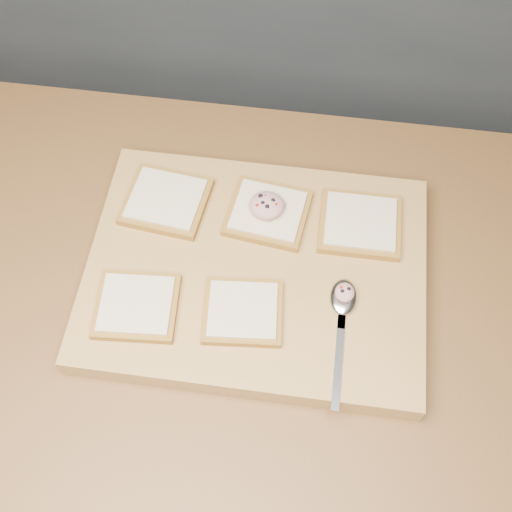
{
  "coord_description": "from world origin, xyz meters",
  "views": [
    {
      "loc": [
        0.04,
        -0.44,
        1.8
      ],
      "look_at": [
        -0.03,
        0.04,
        0.97
      ],
      "focal_mm": 45.0,
      "sensor_mm": 36.0,
      "label": 1
    }
  ],
  "objects": [
    {
      "name": "spoon_salad",
      "position": [
        0.11,
        -0.0,
        0.96
      ],
      "size": [
        0.03,
        0.03,
        0.02
      ],
      "color": "tan",
      "rests_on": "spoon"
    },
    {
      "name": "bread_far_left",
      "position": [
        -0.19,
        0.13,
        0.95
      ],
      "size": [
        0.14,
        0.13,
        0.02
      ],
      "color": "olive",
      "rests_on": "cutting_board"
    },
    {
      "name": "cutting_board",
      "position": [
        -0.03,
        0.04,
        0.92
      ],
      "size": [
        0.52,
        0.4,
        0.04
      ],
      "primitive_type": "cube",
      "color": "tan",
      "rests_on": "island_counter"
    },
    {
      "name": "island_counter",
      "position": [
        0.0,
        0.0,
        0.45
      ],
      "size": [
        2.0,
        0.8,
        0.9
      ],
      "color": "slate",
      "rests_on": "ground"
    },
    {
      "name": "bread_far_right",
      "position": [
        0.13,
        0.13,
        0.95
      ],
      "size": [
        0.13,
        0.12,
        0.02
      ],
      "color": "olive",
      "rests_on": "cutting_board"
    },
    {
      "name": "bread_far_center",
      "position": [
        -0.02,
        0.13,
        0.95
      ],
      "size": [
        0.14,
        0.13,
        0.02
      ],
      "color": "olive",
      "rests_on": "cutting_board"
    },
    {
      "name": "bread_near_center",
      "position": [
        -0.04,
        -0.04,
        0.95
      ],
      "size": [
        0.12,
        0.12,
        0.02
      ],
      "color": "olive",
      "rests_on": "cutting_board"
    },
    {
      "name": "bread_near_left",
      "position": [
        -0.19,
        -0.06,
        0.95
      ],
      "size": [
        0.13,
        0.12,
        0.02
      ],
      "color": "olive",
      "rests_on": "cutting_board"
    },
    {
      "name": "ground",
      "position": [
        0.0,
        0.0,
        0.0
      ],
      "size": [
        4.0,
        4.0,
        0.0
      ],
      "primitive_type": "plane",
      "color": "#515459",
      "rests_on": "ground"
    },
    {
      "name": "spoon",
      "position": [
        0.11,
        -0.02,
        0.95
      ],
      "size": [
        0.04,
        0.2,
        0.01
      ],
      "color": "silver",
      "rests_on": "cutting_board"
    },
    {
      "name": "tuna_salad_dollop",
      "position": [
        -0.02,
        0.13,
        0.97
      ],
      "size": [
        0.06,
        0.05,
        0.03
      ],
      "color": "tan",
      "rests_on": "bread_far_center"
    }
  ]
}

